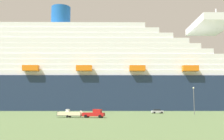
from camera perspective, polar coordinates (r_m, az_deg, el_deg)
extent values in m
plane|color=#567042|center=(120.30, -4.02, -8.86)|extent=(600.00, 600.00, 0.00)
cube|color=#1E2D4C|center=(151.65, -0.35, -5.11)|extent=(193.89, 32.61, 18.06)
cube|color=white|center=(152.39, -0.35, -1.17)|extent=(170.64, 29.93, 2.90)
cube|color=white|center=(152.75, -1.80, -0.09)|extent=(162.38, 29.24, 2.90)
cube|color=white|center=(153.27, -3.24, 0.99)|extent=(157.24, 28.71, 2.90)
cube|color=white|center=(153.93, -4.67, 2.06)|extent=(147.95, 28.28, 2.90)
cube|color=white|center=(154.75, -6.10, 3.11)|extent=(139.88, 27.47, 2.90)
cube|color=white|center=(155.71, -7.50, 4.16)|extent=(134.64, 27.08, 2.90)
cube|color=white|center=(156.81, -8.90, 5.18)|extent=(130.08, 26.88, 2.90)
cube|color=white|center=(158.05, -10.27, 6.19)|extent=(121.12, 26.09, 2.90)
cube|color=white|center=(159.43, -11.63, 7.18)|extent=(114.05, 25.52, 2.90)
cube|color=white|center=(160.95, -12.97, 8.14)|extent=(106.95, 24.73, 2.90)
cube|color=white|center=(168.78, 20.05, 8.90)|extent=(19.69, 34.01, 4.00)
cylinder|color=#1959B2|center=(162.01, -10.85, 10.83)|extent=(11.18, 11.18, 12.53)
cylinder|color=silver|center=(171.28, 21.22, 10.11)|extent=(0.80, 0.80, 12.00)
cube|color=orange|center=(142.48, -16.90, 0.38)|extent=(8.03, 3.28, 2.80)
cube|color=orange|center=(137.36, -5.98, 0.38)|extent=(8.03, 3.28, 2.80)
cube|color=orange|center=(137.49, 5.34, 0.37)|extent=(8.03, 3.28, 2.80)
cube|color=orange|center=(142.85, 16.22, 0.34)|extent=(8.03, 3.28, 2.80)
cube|color=red|center=(70.00, -3.97, -9.38)|extent=(5.90, 3.13, 0.90)
cube|color=red|center=(69.70, -3.16, -8.65)|extent=(2.36, 2.22, 0.90)
cube|color=#26333F|center=(69.53, -2.62, -8.74)|extent=(0.45, 1.66, 0.63)
cylinder|color=black|center=(70.47, -2.19, -9.74)|extent=(0.84, 0.44, 0.80)
cylinder|color=black|center=(68.54, -2.61, -9.81)|extent=(0.84, 0.44, 0.80)
cylinder|color=black|center=(71.49, -5.15, -9.68)|extent=(0.84, 0.44, 0.80)
cylinder|color=black|center=(69.58, -5.65, -9.75)|extent=(0.84, 0.44, 0.80)
cube|color=#595960|center=(72.07, -8.98, -9.55)|extent=(7.14, 3.10, 0.16)
cube|color=#595960|center=(70.70, -5.83, -9.65)|extent=(2.25, 0.60, 0.10)
cylinder|color=black|center=(73.05, -8.95, -9.63)|extent=(0.67, 0.35, 0.64)
cylinder|color=black|center=(71.32, -9.49, -9.68)|extent=(0.67, 0.35, 0.64)
cube|color=beige|center=(72.04, -8.97, -9.13)|extent=(6.56, 3.15, 0.90)
cone|color=beige|center=(70.85, -6.25, -9.21)|extent=(1.53, 1.89, 1.68)
cube|color=silver|center=(72.25, -9.43, -8.48)|extent=(0.99, 1.15, 0.70)
cube|color=black|center=(73.31, -11.45, -9.04)|extent=(0.46, 0.56, 1.10)
cylinder|color=slate|center=(93.56, 16.94, -6.43)|extent=(0.20, 0.20, 8.56)
sphere|color=#F9F2CC|center=(93.71, 16.84, -3.66)|extent=(0.56, 0.56, 0.56)
cube|color=silver|center=(102.39, 9.54, -8.69)|extent=(4.57, 2.56, 0.70)
cube|color=#1E232D|center=(102.30, 9.42, -8.35)|extent=(2.66, 2.07, 0.55)
cylinder|color=black|center=(103.75, 10.13, -8.85)|extent=(0.69, 0.32, 0.66)
cylinder|color=black|center=(101.98, 10.49, -8.88)|extent=(0.69, 0.32, 0.66)
cylinder|color=black|center=(102.84, 8.61, -8.90)|extent=(0.69, 0.32, 0.66)
cylinder|color=black|center=(101.05, 8.95, -8.92)|extent=(0.69, 0.32, 0.66)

